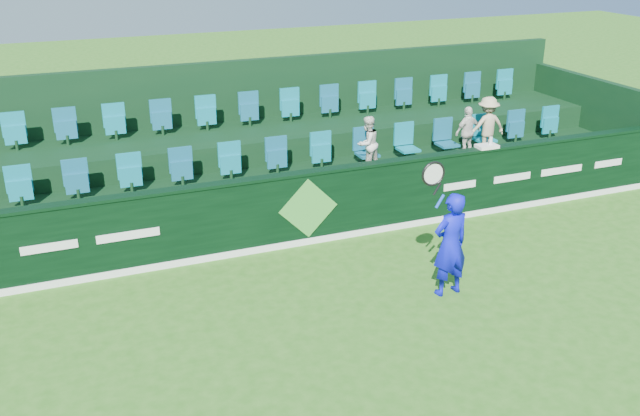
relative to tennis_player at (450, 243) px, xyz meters
name	(u,v)px	position (x,y,z in m)	size (l,w,h in m)	color
ground	(414,360)	(-1.36, -1.42, -0.85)	(60.00, 60.00, 0.00)	#296317
sponsor_hoarding	(306,208)	(-1.36, 2.58, -0.18)	(16.00, 0.25, 1.35)	black
stand_tier_front	(286,201)	(-1.36, 3.68, -0.45)	(16.00, 2.00, 0.80)	black
stand_tier_back	(256,160)	(-1.36, 5.58, -0.20)	(16.00, 1.80, 1.30)	black
stand_rear	(249,129)	(-1.36, 6.02, 0.37)	(16.00, 4.10, 2.60)	black
seat_row_front	(278,160)	(-1.36, 4.08, 0.25)	(13.50, 0.50, 0.60)	#0E798B
seat_row_back	(250,113)	(-1.36, 5.88, 0.75)	(13.50, 0.50, 0.60)	#0E798B
tennis_player	(450,243)	(0.00, 0.00, 0.00)	(1.02, 0.46, 2.32)	#0C11D9
spectator_left	(367,144)	(0.36, 3.70, 0.50)	(0.53, 0.41, 1.09)	silver
spectator_middle	(468,132)	(2.65, 3.70, 0.49)	(0.63, 0.26, 1.07)	silver
spectator_right	(487,126)	(3.12, 3.70, 0.57)	(0.80, 0.46, 1.23)	tan
towel	(487,146)	(2.35, 2.58, 0.53)	(0.41, 0.26, 0.06)	white
drinks_bottle	(491,142)	(2.43, 2.58, 0.60)	(0.07, 0.07, 0.21)	silver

